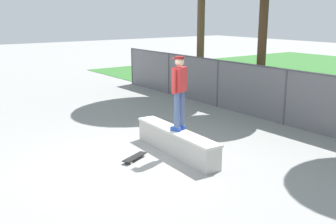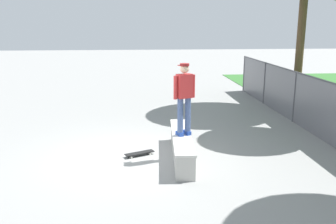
% 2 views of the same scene
% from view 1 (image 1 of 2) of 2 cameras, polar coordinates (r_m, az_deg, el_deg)
% --- Properties ---
extents(ground_plane, '(80.00, 80.00, 0.00)m').
position_cam_1_polar(ground_plane, '(9.57, -6.23, -7.38)').
color(ground_plane, gray).
extents(concrete_ledge, '(3.12, 0.67, 0.62)m').
position_cam_1_polar(concrete_ledge, '(10.10, 1.15, -4.25)').
color(concrete_ledge, '#B7B5AD').
rests_on(concrete_ledge, ground).
extents(skateboarder, '(0.39, 0.56, 1.84)m').
position_cam_1_polar(skateboarder, '(9.75, 1.62, 3.22)').
color(skateboarder, '#2647A5').
rests_on(skateboarder, concrete_ledge).
extents(skateboard, '(0.51, 0.81, 0.09)m').
position_cam_1_polar(skateboard, '(9.77, -4.78, -6.44)').
color(skateboard, black).
rests_on(skateboard, ground).
extents(chainlink_fence, '(18.71, 0.07, 1.80)m').
position_cam_1_polar(chainlink_fence, '(13.07, 16.41, 2.40)').
color(chainlink_fence, '#4C4C51').
rests_on(chainlink_fence, ground).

